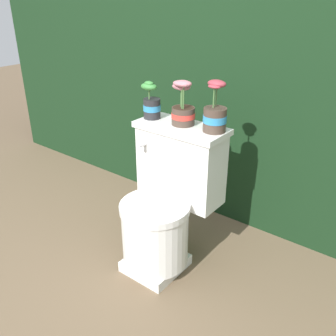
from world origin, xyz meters
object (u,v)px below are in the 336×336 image
potted_plant_left (151,104)px  potted_plant_midleft (183,108)px  toilet (167,203)px  potted_plant_middle (215,115)px

potted_plant_left → potted_plant_midleft: (0.19, 0.02, 0.01)m
toilet → potted_plant_left: size_ratio=3.85×
potted_plant_midleft → potted_plant_middle: 0.18m
potted_plant_left → potted_plant_middle: bearing=5.0°
toilet → potted_plant_midleft: 0.51m
potted_plant_middle → potted_plant_midleft: bearing=-175.1°
potted_plant_left → toilet: bearing=-31.5°
potted_plant_midleft → potted_plant_middle: size_ratio=0.95×
toilet → potted_plant_middle: size_ratio=3.15×
potted_plant_left → potted_plant_midleft: size_ratio=0.86×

